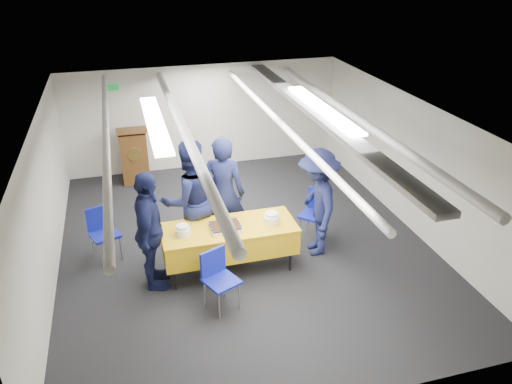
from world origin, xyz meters
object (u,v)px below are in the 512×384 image
(sheet_cake, at_px, (225,227))
(sailor_d, at_px, (317,203))
(sailor_a, at_px, (223,193))
(sailor_b, at_px, (190,200))
(serving_table, at_px, (229,239))
(chair_left, at_px, (102,228))
(chair_near, at_px, (218,274))
(sailor_c, at_px, (150,232))
(chair_right, at_px, (316,209))
(podium, at_px, (134,154))

(sheet_cake, height_order, sailor_d, sailor_d)
(sailor_a, distance_m, sailor_b, 0.57)
(sheet_cake, bearing_deg, sailor_a, 79.53)
(serving_table, bearing_deg, chair_left, 154.34)
(chair_near, height_order, sailor_d, sailor_d)
(sheet_cake, distance_m, sailor_a, 0.82)
(chair_left, bearing_deg, chair_near, -48.06)
(sailor_c, bearing_deg, sheet_cake, -78.86)
(chair_right, xyz_separation_m, sailor_d, (-0.17, -0.44, 0.37))
(podium, relative_size, chair_near, 1.44)
(sailor_a, bearing_deg, sheet_cake, 102.66)
(sheet_cake, distance_m, chair_near, 0.84)
(podium, relative_size, chair_left, 1.44)
(chair_left, bearing_deg, sailor_a, -4.99)
(chair_left, relative_size, sailor_d, 0.48)
(sheet_cake, xyz_separation_m, podium, (-1.14, 3.78, -0.19))
(chair_left, distance_m, sailor_c, 1.27)
(sailor_a, xyz_separation_m, sailor_b, (-0.56, -0.12, 0.02))
(chair_near, xyz_separation_m, chair_left, (-1.53, 1.70, 0.00))
(chair_left, bearing_deg, serving_table, -25.66)
(sailor_b, height_order, sailor_c, sailor_b)
(serving_table, relative_size, chair_left, 2.34)
(sailor_a, relative_size, sailor_d, 1.08)
(chair_left, height_order, sailor_c, sailor_c)
(sheet_cake, height_order, sailor_b, sailor_b)
(chair_right, relative_size, sailor_a, 0.45)
(chair_left, bearing_deg, sailor_d, -12.81)
(sheet_cake, relative_size, chair_right, 0.53)
(sailor_a, distance_m, sailor_d, 1.52)
(chair_near, height_order, sailor_a, sailor_a)
(sheet_cake, distance_m, sailor_c, 1.11)
(sailor_a, bearing_deg, sailor_b, 35.36)
(podium, relative_size, sailor_d, 0.70)
(chair_near, height_order, sailor_b, sailor_b)
(serving_table, height_order, chair_right, chair_right)
(podium, xyz_separation_m, chair_right, (2.85, -3.14, -0.08))
(serving_table, height_order, sailor_d, sailor_d)
(sailor_b, bearing_deg, podium, -90.48)
(serving_table, height_order, chair_near, chair_near)
(podium, height_order, chair_left, podium)
(podium, relative_size, sailor_a, 0.65)
(podium, xyz_separation_m, sailor_c, (0.03, -3.80, 0.30))
(chair_near, relative_size, chair_right, 1.00)
(sailor_a, relative_size, sailor_c, 1.06)
(chair_left, distance_m, sailor_a, 2.00)
(podium, distance_m, chair_right, 4.24)
(sheet_cake, bearing_deg, chair_near, -110.54)
(serving_table, bearing_deg, sheet_cake, -140.54)
(sheet_cake, relative_size, sailor_d, 0.26)
(sheet_cake, distance_m, podium, 3.95)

